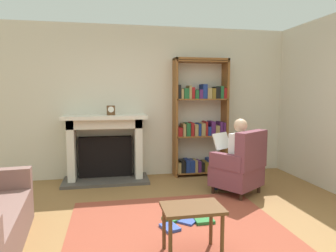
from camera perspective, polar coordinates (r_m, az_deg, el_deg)
name	(u,v)px	position (r m, az deg, el deg)	size (l,w,h in m)	color
ground	(180,236)	(3.48, 2.31, -19.72)	(14.00, 14.00, 0.00)	olive
back_wall	(148,102)	(5.64, -3.64, 4.48)	(5.60, 0.10, 2.70)	beige
side_wall_right	(326,103)	(5.47, 27.20, 3.75)	(0.10, 5.20, 2.70)	beige
area_rug	(174,224)	(3.74, 1.20, -17.67)	(2.40, 1.80, 0.01)	#96422F
fireplace	(105,146)	(5.42, -11.53, -3.67)	(1.43, 0.64, 1.14)	#4C4742
mantel_clock	(111,110)	(5.25, -10.55, 2.88)	(0.14, 0.14, 0.16)	brown
bookshelf	(201,121)	(5.65, 6.09, 0.92)	(0.99, 0.32, 2.13)	brown
armchair_reading	(240,166)	(4.75, 13.29, -7.30)	(0.88, 0.87, 0.97)	#331E14
seated_reader	(234,152)	(4.77, 12.15, -4.80)	(0.55, 0.59, 1.14)	white
side_table	(192,214)	(2.97, 4.51, -16.03)	(0.56, 0.39, 0.48)	brown
scattered_books	(183,221)	(3.76, 2.84, -17.20)	(0.65, 0.54, 0.04)	#334CA5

